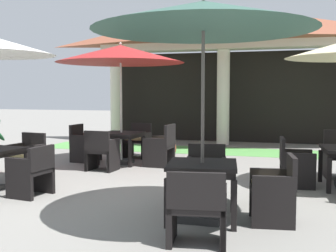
# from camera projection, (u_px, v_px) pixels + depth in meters

# --- Properties ---
(ground_plane) EXTENTS (60.00, 60.00, 0.00)m
(ground_plane) POSITION_uv_depth(u_px,v_px,m) (145.00, 203.00, 6.32)
(ground_plane) COLOR gray
(background_pavilion) EXTENTS (8.52, 2.78, 4.33)m
(background_pavilion) POSITION_uv_depth(u_px,v_px,m) (224.00, 37.00, 13.34)
(background_pavilion) COLOR beige
(background_pavilion) RESTS_ON ground
(lawn_strip) EXTENTS (10.32, 1.64, 0.01)m
(lawn_strip) POSITION_uv_depth(u_px,v_px,m) (214.00, 151.00, 12.00)
(lawn_strip) COLOR #519347
(lawn_strip) RESTS_ON ground
(patio_chair_near_foreground_west) EXTENTS (0.62, 0.64, 0.86)m
(patio_chair_near_foreground_west) POSITION_uv_depth(u_px,v_px,m) (295.00, 164.00, 7.45)
(patio_chair_near_foreground_west) COLOR black
(patio_chair_near_foreground_west) RESTS_ON ground
(patio_chair_mid_left_north) EXTENTS (0.61, 0.58, 0.88)m
(patio_chair_mid_left_north) POSITION_uv_depth(u_px,v_px,m) (27.00, 158.00, 7.98)
(patio_chair_mid_left_north) COLOR black
(patio_chair_mid_left_north) RESTS_ON ground
(patio_chair_mid_left_east) EXTENTS (0.57, 0.64, 0.81)m
(patio_chair_mid_left_east) POSITION_uv_depth(u_px,v_px,m) (32.00, 172.00, 6.72)
(patio_chair_mid_left_east) COLOR black
(patio_chair_mid_left_east) RESTS_ON ground
(patio_table_mid_right) EXTENTS (0.92, 0.92, 0.73)m
(patio_table_mid_right) POSITION_uv_depth(u_px,v_px,m) (121.00, 137.00, 9.82)
(patio_table_mid_right) COLOR black
(patio_table_mid_right) RESTS_ON ground
(patio_umbrella_mid_right) EXTENTS (2.93, 2.93, 2.79)m
(patio_umbrella_mid_right) POSITION_uv_depth(u_px,v_px,m) (121.00, 55.00, 9.67)
(patio_umbrella_mid_right) COLOR #2D2D2D
(patio_umbrella_mid_right) RESTS_ON ground
(patio_chair_mid_right_south) EXTENTS (0.61, 0.55, 0.86)m
(patio_chair_mid_right_south) POSITION_uv_depth(u_px,v_px,m) (102.00, 151.00, 8.92)
(patio_chair_mid_right_south) COLOR black
(patio_chair_mid_right_south) RESTS_ON ground
(patio_chair_mid_right_north) EXTENTS (0.60, 0.61, 0.86)m
(patio_chair_mid_right_north) POSITION_uv_depth(u_px,v_px,m) (138.00, 141.00, 10.75)
(patio_chair_mid_right_north) COLOR black
(patio_chair_mid_right_north) RESTS_ON ground
(patio_chair_mid_right_east) EXTENTS (0.60, 0.66, 0.94)m
(patio_chair_mid_right_east) POSITION_uv_depth(u_px,v_px,m) (161.00, 147.00, 9.52)
(patio_chair_mid_right_east) COLOR black
(patio_chair_mid_right_east) RESTS_ON ground
(patio_chair_mid_right_west) EXTENTS (0.59, 0.61, 0.88)m
(patio_chair_mid_right_west) POSITION_uv_depth(u_px,v_px,m) (84.00, 144.00, 10.15)
(patio_chair_mid_right_west) COLOR black
(patio_chair_mid_right_west) RESTS_ON ground
(patio_table_far_back) EXTENTS (0.99, 0.99, 0.75)m
(patio_table_far_back) POSITION_uv_depth(u_px,v_px,m) (202.00, 171.00, 5.45)
(patio_table_far_back) COLOR black
(patio_table_far_back) RESTS_ON ground
(patio_umbrella_far_back) EXTENTS (2.82, 2.82, 2.85)m
(patio_umbrella_far_back) POSITION_uv_depth(u_px,v_px,m) (203.00, 18.00, 5.30)
(patio_umbrella_far_back) COLOR #2D2D2D
(patio_umbrella_far_back) RESTS_ON ground
(patio_chair_far_back_east) EXTENTS (0.61, 0.65, 0.87)m
(patio_chair_far_back_east) POSITION_uv_depth(u_px,v_px,m) (274.00, 191.00, 5.34)
(patio_chair_far_back_east) COLOR black
(patio_chair_far_back_east) RESTS_ON ground
(patio_chair_far_back_south) EXTENTS (0.69, 0.58, 0.83)m
(patio_chair_far_back_south) POSITION_uv_depth(u_px,v_px,m) (197.00, 208.00, 4.57)
(patio_chair_far_back_south) COLOR black
(patio_chair_far_back_south) RESTS_ON ground
(patio_chair_far_back_north) EXTENTS (0.66, 0.62, 0.85)m
(patio_chair_far_back_north) POSITION_uv_depth(u_px,v_px,m) (206.00, 175.00, 6.37)
(patio_chair_far_back_north) COLOR black
(patio_chair_far_back_north) RESTS_ON ground
(terracotta_urn) EXTENTS (0.25, 0.25, 0.46)m
(terracotta_urn) POSITION_uv_depth(u_px,v_px,m) (171.00, 148.00, 11.07)
(terracotta_urn) COLOR brown
(terracotta_urn) RESTS_ON ground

